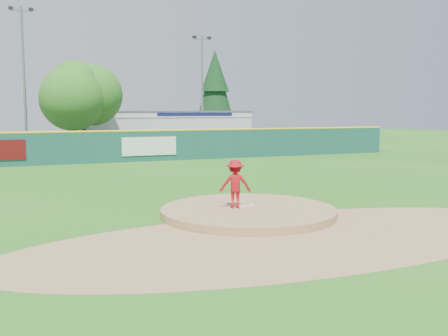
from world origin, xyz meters
name	(u,v)px	position (x,y,z in m)	size (l,w,h in m)	color
ground	(248,216)	(0.00, 0.00, 0.00)	(120.00, 120.00, 0.00)	#286B19
pitchers_mound	(248,216)	(0.00, 0.00, 0.00)	(5.50, 5.50, 0.50)	#9E774C
pitching_rubber	(244,206)	(0.00, 0.30, 0.27)	(0.60, 0.15, 0.04)	white
infield_dirt_arc	(297,238)	(0.00, -3.00, 0.01)	(15.40, 15.40, 0.01)	#9E774C
parking_lot	(107,152)	(0.00, 27.00, 0.01)	(44.00, 16.00, 0.02)	#38383A
pitcher	(235,184)	(-0.38, 0.16, 1.01)	(0.98, 0.56, 1.52)	#A50E18
van	(59,146)	(-3.73, 25.81, 0.64)	(2.05, 4.45, 1.24)	silver
pool_building_grp	(162,128)	(6.00, 31.99, 1.66)	(15.20, 8.20, 3.31)	silver
fence_banners	(75,148)	(-3.36, 17.92, 1.00)	(12.92, 0.04, 1.20)	#5A0C0D
outfield_fence	(129,145)	(0.00, 18.00, 1.09)	(40.00, 0.14, 2.07)	#164942
deciduous_tree	(82,94)	(-2.00, 25.00, 4.55)	(5.60, 5.60, 7.36)	#382314
conifer_tree	(215,90)	(13.00, 36.00, 5.54)	(4.40, 4.40, 9.50)	#382314
light_pole_left	(24,74)	(-6.00, 27.00, 6.05)	(1.75, 0.25, 11.00)	gray
light_pole_right	(202,86)	(9.00, 29.00, 5.54)	(1.75, 0.25, 10.00)	gray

